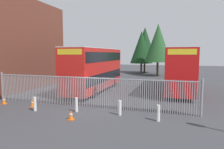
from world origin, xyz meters
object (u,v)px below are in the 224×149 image
traffic_cone_by_gate (4,100)px  traffic_cone_mid_forecourt (32,103)px  double_decker_bus_near_gate (180,68)px  bollard_near_left (35,104)px  bollard_near_right (120,108)px  bollard_far_right (158,113)px  double_decker_bus_behind_fence_left (95,68)px  bollard_center_front (76,105)px  traffic_cone_near_kerb (71,115)px

traffic_cone_by_gate → traffic_cone_mid_forecourt: (2.64, -0.05, 0.00)m
double_decker_bus_near_gate → bollard_near_left: (-9.46, -10.58, -1.95)m
bollard_near_right → traffic_cone_by_gate: bollard_near_right is taller
bollard_near_left → bollard_far_right: bearing=1.7°
double_decker_bus_behind_fence_left → bollard_far_right: bearing=-48.8°
bollard_near_left → traffic_cone_mid_forecourt: 1.22m
traffic_cone_by_gate → traffic_cone_mid_forecourt: 2.64m
bollard_near_left → double_decker_bus_behind_fence_left: bearing=82.4°
bollard_center_front → bollard_near_right: bearing=2.1°
bollard_near_right → traffic_cone_by_gate: (-9.23, 0.15, -0.19)m
bollard_far_right → bollard_near_right: bearing=168.5°
traffic_cone_mid_forecourt → traffic_cone_near_kerb: 4.48m
double_decker_bus_behind_fence_left → bollard_center_front: bearing=-77.7°
traffic_cone_by_gate → bollard_near_left: bearing=-14.1°
double_decker_bus_near_gate → traffic_cone_mid_forecourt: size_ratio=18.32×
bollard_center_front → traffic_cone_mid_forecourt: bearing=176.7°
double_decker_bus_behind_fence_left → bollard_near_left: (-1.11, -8.26, -1.95)m
traffic_cone_by_gate → double_decker_bus_behind_fence_left: bearing=58.0°
bollard_far_right → bollard_near_left: bearing=-178.3°
bollard_center_front → bollard_far_right: size_ratio=1.00×
double_decker_bus_behind_fence_left → traffic_cone_by_gate: double_decker_bus_behind_fence_left is taller
double_decker_bus_behind_fence_left → double_decker_bus_near_gate: bearing=15.5°
bollard_near_right → traffic_cone_mid_forecourt: bearing=179.1°
double_decker_bus_behind_fence_left → bollard_far_right: double_decker_bus_behind_fence_left is taller
bollard_center_front → traffic_cone_near_kerb: 1.68m
bollard_near_right → bollard_far_right: same height
double_decker_bus_near_gate → double_decker_bus_behind_fence_left: same height
traffic_cone_mid_forecourt → traffic_cone_by_gate: bearing=179.0°
double_decker_bus_behind_fence_left → bollard_near_left: size_ratio=11.38×
bollard_center_front → traffic_cone_by_gate: bollard_center_front is taller
bollard_center_front → bollard_near_right: 2.95m
double_decker_bus_near_gate → double_decker_bus_behind_fence_left: size_ratio=1.00×
bollard_near_right → bollard_far_right: (2.39, -0.49, 0.00)m
double_decker_bus_behind_fence_left → bollard_near_left: 8.56m
traffic_cone_mid_forecourt → double_decker_bus_behind_fence_left: bearing=75.1°
double_decker_bus_near_gate → bollard_near_right: bearing=-110.7°
traffic_cone_by_gate → traffic_cone_mid_forecourt: bearing=-1.0°
double_decker_bus_behind_fence_left → traffic_cone_by_gate: bearing=-122.0°
double_decker_bus_near_gate → traffic_cone_near_kerb: size_ratio=18.32×
traffic_cone_near_kerb → bollard_far_right: bearing=14.1°
double_decker_bus_behind_fence_left → bollard_far_right: (7.02, -8.01, -1.95)m
bollard_near_left → traffic_cone_by_gate: (-3.50, 0.88, -0.19)m
traffic_cone_by_gate → traffic_cone_near_kerb: same height
bollard_center_front → bollard_near_right: (2.95, 0.11, 0.00)m
bollard_near_left → traffic_cone_mid_forecourt: bearing=136.1°
double_decker_bus_near_gate → bollard_near_right: double_decker_bus_near_gate is taller
bollard_far_right → traffic_cone_mid_forecourt: bearing=176.3°
double_decker_bus_near_gate → bollard_center_front: double_decker_bus_near_gate is taller
double_decker_bus_behind_fence_left → bollard_center_front: double_decker_bus_behind_fence_left is taller
bollard_center_front → traffic_cone_by_gate: 6.29m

